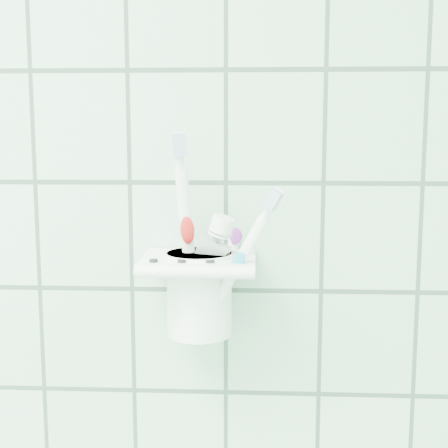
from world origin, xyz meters
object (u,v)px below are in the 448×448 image
at_px(cup, 199,290).
at_px(toothbrush_pink, 195,229).
at_px(holder_bracket, 199,264).
at_px(toothpaste_tube, 188,258).
at_px(toothbrush_orange, 201,246).
at_px(toothbrush_blue, 215,229).

distance_m(cup, toothbrush_pink, 0.07).
xyz_separation_m(holder_bracket, toothpaste_tube, (-0.01, 0.01, 0.00)).
bearing_deg(toothbrush_orange, toothbrush_blue, 63.21).
relative_size(cup, toothbrush_pink, 0.43).
xyz_separation_m(cup, toothpaste_tube, (-0.01, 0.00, 0.03)).
relative_size(holder_bracket, cup, 1.33).
bearing_deg(toothbrush_orange, toothbrush_pink, 135.34).
height_order(toothbrush_blue, toothbrush_orange, toothbrush_blue).
bearing_deg(toothbrush_blue, holder_bracket, -176.50).
xyz_separation_m(toothbrush_blue, toothbrush_orange, (-0.01, -0.01, -0.02)).
xyz_separation_m(cup, toothbrush_orange, (0.00, -0.01, 0.05)).
distance_m(holder_bracket, cup, 0.03).
height_order(holder_bracket, toothbrush_blue, toothbrush_blue).
bearing_deg(holder_bracket, toothbrush_orange, -66.48).
relative_size(toothbrush_blue, toothpaste_tube, 1.50).
distance_m(toothbrush_blue, toothpaste_tube, 0.05).
relative_size(toothbrush_blue, toothbrush_orange, 1.19).
bearing_deg(toothbrush_orange, toothpaste_tube, 158.43).
bearing_deg(toothbrush_pink, toothpaste_tube, -161.30).
height_order(toothbrush_pink, toothbrush_blue, toothbrush_blue).
distance_m(cup, toothbrush_orange, 0.05).
distance_m(toothbrush_pink, toothbrush_orange, 0.03).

